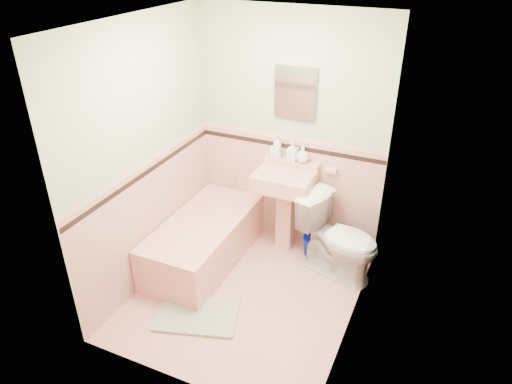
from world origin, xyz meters
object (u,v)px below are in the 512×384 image
at_px(soap_bottle_left, 277,147).
at_px(soap_bottle_mid, 293,151).
at_px(bathtub, 204,242).
at_px(soap_bottle_right, 303,154).
at_px(bucket, 312,246).
at_px(medicine_cabinet, 295,92).
at_px(toilet, 340,238).
at_px(shoe, 188,299).
at_px(sink, 284,212).

bearing_deg(soap_bottle_left, soap_bottle_mid, 0.00).
bearing_deg(bathtub, soap_bottle_right, 41.72).
distance_m(bathtub, soap_bottle_right, 1.37).
relative_size(soap_bottle_left, bucket, 1.17).
xyz_separation_m(soap_bottle_left, bucket, (0.49, -0.15, -1.01)).
relative_size(medicine_cabinet, toilet, 0.63).
xyz_separation_m(soap_bottle_mid, bucket, (0.32, -0.15, -0.99)).
relative_size(bathtub, shoe, 10.89).
distance_m(bucket, shoe, 1.48).
xyz_separation_m(soap_bottle_right, toilet, (0.54, -0.35, -0.66)).
xyz_separation_m(sink, soap_bottle_left, (-0.16, 0.18, 0.65)).
distance_m(soap_bottle_mid, bucket, 1.05).
xyz_separation_m(soap_bottle_mid, shoe, (-0.50, -1.38, -1.04)).
relative_size(soap_bottle_left, soap_bottle_mid, 1.18).
bearing_deg(shoe, soap_bottle_right, 87.36).
bearing_deg(soap_bottle_right, soap_bottle_mid, 180.00).
distance_m(sink, soap_bottle_left, 0.70).
distance_m(medicine_cabinet, soap_bottle_right, 0.63).
distance_m(bathtub, soap_bottle_mid, 1.32).
bearing_deg(medicine_cabinet, sink, -90.00).
relative_size(bathtub, soap_bottle_left, 5.98).
height_order(toilet, bucket, toilet).
distance_m(bathtub, sink, 0.89).
distance_m(bathtub, bucket, 1.16).
xyz_separation_m(sink, bucket, (0.33, 0.03, -0.36)).
relative_size(bathtub, sink, 1.62).
relative_size(soap_bottle_left, soap_bottle_right, 1.43).
relative_size(medicine_cabinet, bucket, 2.43).
distance_m(medicine_cabinet, bucket, 1.64).
distance_m(medicine_cabinet, toilet, 1.49).
height_order(medicine_cabinet, shoe, medicine_cabinet).
distance_m(toilet, shoe, 1.58).
distance_m(sink, shoe, 1.36).
relative_size(medicine_cabinet, soap_bottle_left, 2.07).
xyz_separation_m(medicine_cabinet, soap_bottle_mid, (0.01, -0.03, -0.60)).
distance_m(sink, soap_bottle_right, 0.65).
height_order(sink, soap_bottle_mid, soap_bottle_mid).
xyz_separation_m(soap_bottle_right, shoe, (-0.60, -1.38, -1.02)).
bearing_deg(medicine_cabinet, toilet, -29.89).
bearing_deg(medicine_cabinet, soap_bottle_mid, -68.82).
xyz_separation_m(soap_bottle_left, soap_bottle_right, (0.28, 0.00, -0.04)).
distance_m(bathtub, toilet, 1.40).
height_order(medicine_cabinet, soap_bottle_left, medicine_cabinet).
height_order(soap_bottle_right, toilet, soap_bottle_right).
xyz_separation_m(medicine_cabinet, soap_bottle_right, (0.12, -0.03, -0.62)).
relative_size(toilet, shoe, 6.01).
bearing_deg(bucket, toilet, -30.62).
relative_size(soap_bottle_left, shoe, 1.82).
height_order(bathtub, sink, sink).
bearing_deg(sink, bathtub, -142.07).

